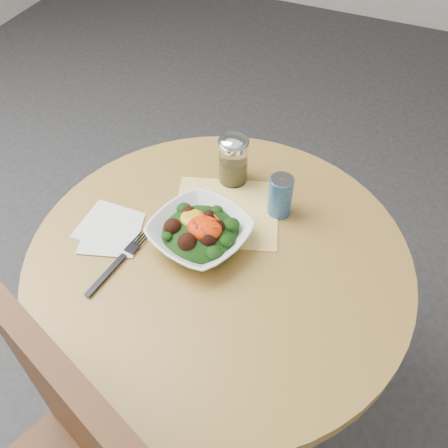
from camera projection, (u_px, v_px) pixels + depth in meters
name	position (u px, v px, depth m)	size (l,w,h in m)	color
ground	(220.00, 392.00, 1.71)	(6.00, 6.00, 0.00)	#29292C
table	(219.00, 303.00, 1.31)	(0.90, 0.90, 0.75)	black
cloth_napkin	(226.00, 212.00, 1.25)	(0.26, 0.24, 0.00)	#FFB40D
paper_napkins	(110.00, 230.00, 1.21)	(0.18, 0.18, 0.00)	silver
salad_bowl	(200.00, 232.00, 1.17)	(0.28, 0.28, 0.08)	white
fork	(119.00, 261.00, 1.14)	(0.05, 0.21, 0.00)	black
spice_shaker	(233.00, 160.00, 1.28)	(0.08, 0.08, 0.14)	silver
beverage_can	(280.00, 196.00, 1.21)	(0.06, 0.06, 0.11)	navy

